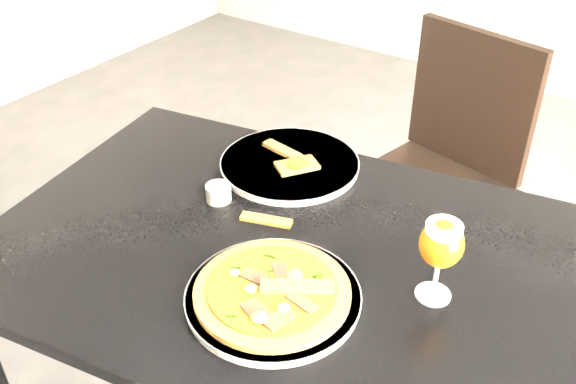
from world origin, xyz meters
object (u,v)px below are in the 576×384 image
Objects in this scene: dining_table at (289,282)px; chair_far at (438,172)px; pizza at (273,290)px; beer_glass at (441,245)px.

chair_far reaches higher than dining_table.
pizza is (0.06, -0.94, 0.27)m from chair_far.
pizza is at bearing -75.52° from dining_table.
chair_far reaches higher than beer_glass.
dining_table is 0.82m from chair_far.
chair_far is at bearing 93.58° from pizza.
chair_far is 3.29× the size of pizza.
dining_table is 1.43× the size of chair_far.
beer_glass is (0.29, -0.76, 0.36)m from chair_far.
pizza is 0.30m from beer_glass.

